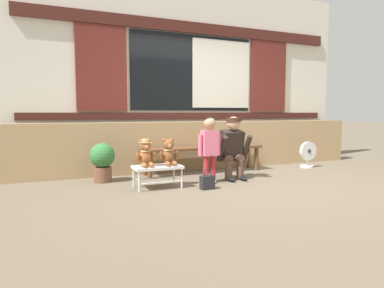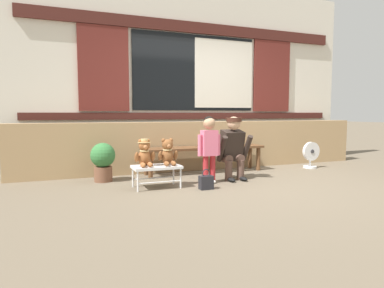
# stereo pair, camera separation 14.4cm
# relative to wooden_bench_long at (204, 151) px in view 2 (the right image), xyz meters

# --- Properties ---
(ground_plane) EXTENTS (60.00, 60.00, 0.00)m
(ground_plane) POSITION_rel_wooden_bench_long_xyz_m (0.15, -1.06, -0.37)
(ground_plane) COLOR brown
(brick_low_wall) EXTENTS (6.43, 0.25, 0.85)m
(brick_low_wall) POSITION_rel_wooden_bench_long_xyz_m (0.15, 0.37, 0.05)
(brick_low_wall) COLOR tan
(brick_low_wall) RESTS_ON ground
(shop_facade) EXTENTS (6.56, 0.26, 3.42)m
(shop_facade) POSITION_rel_wooden_bench_long_xyz_m (0.16, 0.88, 1.35)
(shop_facade) COLOR silver
(shop_facade) RESTS_ON ground
(wooden_bench_long) EXTENTS (2.10, 0.40, 0.44)m
(wooden_bench_long) POSITION_rel_wooden_bench_long_xyz_m (0.00, 0.00, 0.00)
(wooden_bench_long) COLOR brown
(wooden_bench_long) RESTS_ON ground
(small_display_bench) EXTENTS (0.64, 0.36, 0.30)m
(small_display_bench) POSITION_rel_wooden_bench_long_xyz_m (-1.07, -0.84, -0.11)
(small_display_bench) COLOR silver
(small_display_bench) RESTS_ON ground
(teddy_bear_with_hat) EXTENTS (0.28, 0.27, 0.36)m
(teddy_bear_with_hat) POSITION_rel_wooden_bench_long_xyz_m (-1.23, -0.84, 0.10)
(teddy_bear_with_hat) COLOR #93562D
(teddy_bear_with_hat) RESTS_ON small_display_bench
(teddy_bear_plain) EXTENTS (0.28, 0.26, 0.36)m
(teddy_bear_plain) POSITION_rel_wooden_bench_long_xyz_m (-0.91, -0.84, 0.09)
(teddy_bear_plain) COLOR brown
(teddy_bear_plain) RESTS_ON small_display_bench
(child_standing) EXTENTS (0.35, 0.18, 0.96)m
(child_standing) POSITION_rel_wooden_bench_long_xyz_m (-0.29, -0.83, 0.22)
(child_standing) COLOR #B7282D
(child_standing) RESTS_ON ground
(adult_crouching) EXTENTS (0.50, 0.49, 0.95)m
(adult_crouching) POSITION_rel_wooden_bench_long_xyz_m (0.16, -0.69, 0.11)
(adult_crouching) COLOR brown
(adult_crouching) RESTS_ON ground
(handbag_on_ground) EXTENTS (0.18, 0.11, 0.27)m
(handbag_on_ground) POSITION_rel_wooden_bench_long_xyz_m (-0.49, -1.17, -0.28)
(handbag_on_ground) COLOR #232328
(handbag_on_ground) RESTS_ON ground
(potted_plant) EXTENTS (0.36, 0.36, 0.57)m
(potted_plant) POSITION_rel_wooden_bench_long_xyz_m (-1.68, -0.14, -0.05)
(potted_plant) COLOR brown
(potted_plant) RESTS_ON ground
(floor_fan) EXTENTS (0.34, 0.24, 0.48)m
(floor_fan) POSITION_rel_wooden_bench_long_xyz_m (1.99, -0.28, -0.13)
(floor_fan) COLOR silver
(floor_fan) RESTS_ON ground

